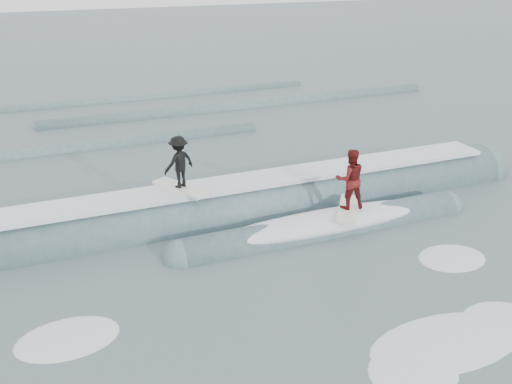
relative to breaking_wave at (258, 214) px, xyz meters
name	(u,v)px	position (x,y,z in m)	size (l,w,h in m)	color
ground	(325,298)	(-0.31, -5.02, -0.05)	(160.00, 160.00, 0.00)	#384D51
breaking_wave	(258,214)	(0.00, 0.00, 0.00)	(21.42, 3.84, 2.11)	#385A5E
surfer_black	(179,164)	(-2.40, 0.38, 1.90)	(1.41, 2.03, 1.70)	silver
surfer_red	(350,181)	(2.22, -1.82, 1.46)	(1.60, 1.96, 1.95)	white
whitewater	(386,329)	(0.35, -6.66, -0.05)	(12.35, 5.29, 0.10)	white
far_swells	(150,119)	(-0.64, 12.63, -0.05)	(34.39, 8.65, 0.80)	#385A5E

